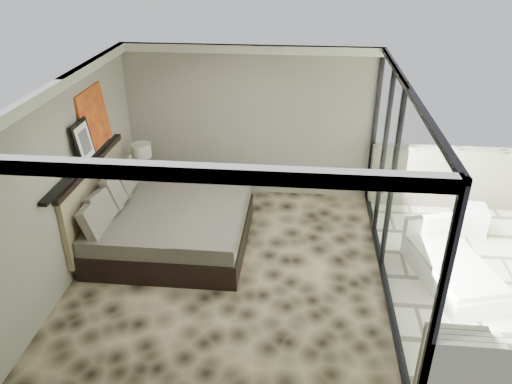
# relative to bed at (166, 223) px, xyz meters

# --- Properties ---
(floor) EXTENTS (5.00, 5.00, 0.00)m
(floor) POSITION_rel_bed_xyz_m (1.12, -0.53, -0.38)
(floor) COLOR black
(floor) RESTS_ON ground
(ceiling) EXTENTS (4.50, 5.00, 0.02)m
(ceiling) POSITION_rel_bed_xyz_m (1.12, -0.53, 2.41)
(ceiling) COLOR silver
(ceiling) RESTS_ON back_wall
(back_wall) EXTENTS (4.50, 0.02, 2.80)m
(back_wall) POSITION_rel_bed_xyz_m (1.12, 1.96, 1.02)
(back_wall) COLOR gray
(back_wall) RESTS_ON floor
(left_wall) EXTENTS (0.02, 5.00, 2.80)m
(left_wall) POSITION_rel_bed_xyz_m (-1.12, -0.53, 1.02)
(left_wall) COLOR gray
(left_wall) RESTS_ON floor
(glass_wall) EXTENTS (0.08, 5.00, 2.80)m
(glass_wall) POSITION_rel_bed_xyz_m (3.37, -0.53, 1.02)
(glass_wall) COLOR white
(glass_wall) RESTS_ON floor
(terrace_slab) EXTENTS (3.00, 5.00, 0.12)m
(terrace_slab) POSITION_rel_bed_xyz_m (4.87, -0.53, -0.44)
(terrace_slab) COLOR beige
(terrace_slab) RESTS_ON ground
(picture_ledge) EXTENTS (0.12, 2.20, 0.05)m
(picture_ledge) POSITION_rel_bed_xyz_m (-1.06, -0.43, 1.12)
(picture_ledge) COLOR black
(picture_ledge) RESTS_ON left_wall
(bed) EXTENTS (2.39, 2.31, 1.33)m
(bed) POSITION_rel_bed_xyz_m (0.00, 0.00, 0.00)
(bed) COLOR black
(bed) RESTS_ON floor
(nightstand) EXTENTS (0.60, 0.60, 0.54)m
(nightstand) POSITION_rel_bed_xyz_m (-0.80, 1.41, -0.11)
(nightstand) COLOR black
(nightstand) RESTS_ON floor
(table_lamp) EXTENTS (0.35, 0.35, 0.64)m
(table_lamp) POSITION_rel_bed_xyz_m (-0.74, 1.35, 0.54)
(table_lamp) COLOR black
(table_lamp) RESTS_ON nightstand
(abstract_canvas) EXTENTS (0.13, 0.90, 0.90)m
(abstract_canvas) POSITION_rel_bed_xyz_m (-1.07, 0.35, 1.59)
(abstract_canvas) COLOR #B11A0F
(abstract_canvas) RESTS_ON picture_ledge
(framed_print) EXTENTS (0.11, 0.50, 0.60)m
(framed_print) POSITION_rel_bed_xyz_m (-1.02, -0.24, 1.44)
(framed_print) COLOR black
(framed_print) RESTS_ON picture_ledge
(ottoman) EXTENTS (0.50, 0.50, 0.46)m
(ottoman) POSITION_rel_bed_xyz_m (4.96, 0.87, -0.16)
(ottoman) COLOR silver
(ottoman) RESTS_ON terrace_slab
(lounger) EXTENTS (1.24, 1.83, 0.65)m
(lounger) POSITION_rel_bed_xyz_m (4.31, -0.53, -0.18)
(lounger) COLOR silver
(lounger) RESTS_ON terrace_slab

